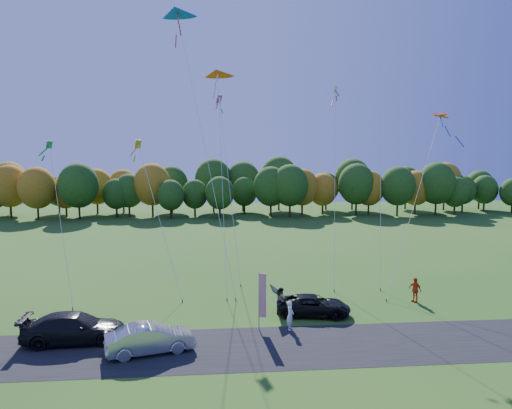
{
  "coord_description": "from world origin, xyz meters",
  "views": [
    {
      "loc": [
        -3.05,
        -28.37,
        10.46
      ],
      "look_at": [
        0.0,
        6.0,
        7.0
      ],
      "focal_mm": 32.0,
      "sensor_mm": 36.0,
      "label": 1
    }
  ],
  "objects": [
    {
      "name": "kite_parafoil_orange",
      "position": [
        11.86,
        12.26,
        15.15
      ],
      "size": [
        5.74,
        13.11,
        30.67
      ],
      "color": "#4C3F33",
      "rests_on": "ground"
    },
    {
      "name": "kite_parafoil_rainbow",
      "position": [
        13.09,
        7.02,
        7.25
      ],
      "size": [
        8.7,
        7.83,
        14.78
      ],
      "color": "#4C3F33",
      "rests_on": "ground"
    },
    {
      "name": "kite_delta_red",
      "position": [
        -2.59,
        9.37,
        10.8
      ],
      "size": [
        2.71,
        9.45,
        19.48
      ],
      "color": "#4C3F33",
      "rests_on": "ground"
    },
    {
      "name": "person_east",
      "position": [
        11.45,
        3.08,
        0.91
      ],
      "size": [
        0.9,
        1.15,
        1.81
      ],
      "primitive_type": "imported",
      "rotation": [
        0.0,
        0.0,
        -1.07
      ],
      "color": "red",
      "rests_on": "ground"
    },
    {
      "name": "black_suv",
      "position": [
        3.42,
        0.88,
        0.68
      ],
      "size": [
        5.21,
        3.07,
        1.36
      ],
      "primitive_type": "imported",
      "rotation": [
        0.0,
        0.0,
        1.4
      ],
      "color": "black",
      "rests_on": "ground"
    },
    {
      "name": "dark_truck_a",
      "position": [
        -11.16,
        -2.34,
        0.84
      ],
      "size": [
        5.9,
        2.65,
        1.68
      ],
      "primitive_type": "imported",
      "rotation": [
        0.0,
        0.0,
        1.62
      ],
      "color": "black",
      "rests_on": "ground"
    },
    {
      "name": "feather_flag",
      "position": [
        -0.31,
        -1.43,
        2.2
      ],
      "size": [
        0.45,
        0.23,
        3.61
      ],
      "color": "#999999",
      "rests_on": "ground"
    },
    {
      "name": "kite_delta_blue",
      "position": [
        -4.06,
        9.64,
        12.17
      ],
      "size": [
        6.42,
        11.42,
        25.43
      ],
      "color": "#4C3F33",
      "rests_on": "ground"
    },
    {
      "name": "silver_sedan",
      "position": [
        -6.65,
        -4.16,
        0.78
      ],
      "size": [
        5.0,
        2.87,
        1.56
      ],
      "primitive_type": "imported",
      "rotation": [
        0.0,
        0.0,
        1.85
      ],
      "color": "#B4B3B8",
      "rests_on": "ground"
    },
    {
      "name": "ground",
      "position": [
        0.0,
        0.0,
        0.0
      ],
      "size": [
        160.0,
        160.0,
        0.0
      ],
      "primitive_type": "plane",
      "color": "#1F4F15"
    },
    {
      "name": "person_tailgate_a",
      "position": [
        1.44,
        -1.52,
        0.89
      ],
      "size": [
        0.62,
        0.75,
        1.77
      ],
      "primitive_type": "imported",
      "rotation": [
        0.0,
        0.0,
        1.22
      ],
      "color": "white",
      "rests_on": "ground"
    },
    {
      "name": "person_tailgate_b",
      "position": [
        1.32,
        1.43,
        0.89
      ],
      "size": [
        1.01,
        1.08,
        1.78
      ],
      "primitive_type": "imported",
      "rotation": [
        0.0,
        0.0,
        1.07
      ],
      "color": "gray",
      "rests_on": "ground"
    },
    {
      "name": "kite_diamond_yellow",
      "position": [
        -7.53,
        7.6,
        5.95
      ],
      "size": [
        4.53,
        6.77,
        12.39
      ],
      "color": "#4C3F33",
      "rests_on": "ground"
    },
    {
      "name": "kite_diamond_pink",
      "position": [
        -1.87,
        11.28,
        8.11
      ],
      "size": [
        2.23,
        6.8,
        16.63
      ],
      "color": "#4C3F33",
      "rests_on": "ground"
    },
    {
      "name": "asphalt_strip",
      "position": [
        0.0,
        -4.0,
        0.01
      ],
      "size": [
        90.0,
        6.0,
        0.01
      ],
      "primitive_type": "cube",
      "color": "black",
      "rests_on": "ground"
    },
    {
      "name": "tree_line",
      "position": [
        0.0,
        55.0,
        0.0
      ],
      "size": [
        116.0,
        12.0,
        10.0
      ],
      "primitive_type": null,
      "color": "#1E4711",
      "rests_on": "ground"
    },
    {
      "name": "kite_diamond_green",
      "position": [
        -14.4,
        5.8,
        5.89
      ],
      "size": [
        3.27,
        5.28,
        12.12
      ],
      "color": "#4C3F33",
      "rests_on": "ground"
    },
    {
      "name": "kite_diamond_white",
      "position": [
        6.99,
        9.36,
        8.51
      ],
      "size": [
        2.13,
        7.08,
        17.33
      ],
      "color": "#4C3F33",
      "rests_on": "ground"
    }
  ]
}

